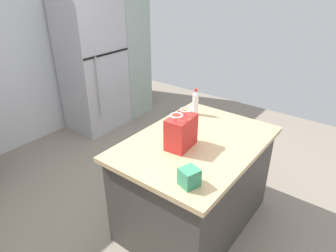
# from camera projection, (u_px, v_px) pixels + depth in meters

# --- Properties ---
(ground) EXTENTS (6.48, 6.48, 0.00)m
(ground) POSITION_uv_depth(u_px,v_px,m) (158.00, 222.00, 2.91)
(ground) COLOR gray
(kitchen_island) EXTENTS (1.39, 0.99, 0.88)m
(kitchen_island) POSITION_uv_depth(u_px,v_px,m) (194.00, 183.00, 2.74)
(kitchen_island) COLOR #423D38
(kitchen_island) RESTS_ON ground
(refrigerator) EXTENTS (0.81, 0.68, 1.88)m
(refrigerator) POSITION_uv_depth(u_px,v_px,m) (93.00, 66.00, 4.35)
(refrigerator) COLOR #B7B7BC
(refrigerator) RESTS_ON ground
(tall_cabinet) EXTENTS (0.52, 0.61, 2.20)m
(tall_cabinet) POSITION_uv_depth(u_px,v_px,m) (126.00, 47.00, 4.76)
(tall_cabinet) COLOR #9EB2A8
(tall_cabinet) RESTS_ON ground
(shopping_bag) EXTENTS (0.28, 0.19, 0.31)m
(shopping_bag) POSITION_uv_depth(u_px,v_px,m) (181.00, 132.00, 2.40)
(shopping_bag) COLOR red
(shopping_bag) RESTS_ON kitchen_island
(small_box) EXTENTS (0.15, 0.15, 0.13)m
(small_box) POSITION_uv_depth(u_px,v_px,m) (189.00, 177.00, 1.99)
(small_box) COLOR #388E66
(small_box) RESTS_ON kitchen_island
(bottle) EXTENTS (0.06, 0.06, 0.27)m
(bottle) POSITION_uv_depth(u_px,v_px,m) (195.00, 103.00, 2.96)
(bottle) COLOR white
(bottle) RESTS_ON kitchen_island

